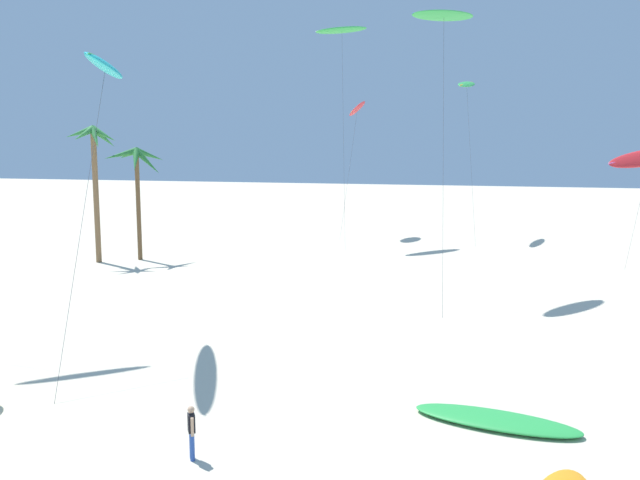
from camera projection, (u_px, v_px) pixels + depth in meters
name	position (u px, v px, depth m)	size (l,w,h in m)	color
palm_tree_0	(93.00, 154.00, 52.42)	(4.15, 3.78, 10.80)	olive
palm_tree_1	(137.00, 168.00, 53.81)	(4.50, 4.57, 9.10)	brown
flying_kite_2	(342.00, 30.00, 62.91)	(4.70, 8.77, 20.79)	green
flying_kite_4	(467.00, 84.00, 67.59)	(2.74, 11.17, 16.11)	green
flying_kite_5	(357.00, 109.00, 69.16)	(1.60, 7.94, 14.22)	red
flying_kite_7	(444.00, 16.00, 42.36)	(4.32, 11.53, 17.98)	green
flying_kite_8	(105.00, 67.00, 30.12)	(4.60, 11.52, 13.24)	#19B2B7
grounded_kite_0	(496.00, 420.00, 22.47)	(5.74, 2.65, 0.29)	green
person_near_right	(192.00, 430.00, 19.83)	(0.33, 0.44, 1.66)	#284CA3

